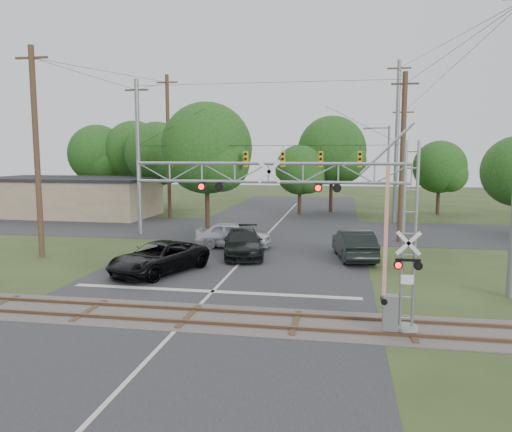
% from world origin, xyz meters
% --- Properties ---
extents(ground, '(160.00, 160.00, 0.00)m').
position_xyz_m(ground, '(0.00, 0.00, 0.00)').
color(ground, '#2C3A1A').
rests_on(ground, ground).
extents(road_main, '(14.00, 90.00, 0.02)m').
position_xyz_m(road_main, '(0.00, 10.00, 0.01)').
color(road_main, '#29292C').
rests_on(road_main, ground).
extents(road_cross, '(90.00, 12.00, 0.02)m').
position_xyz_m(road_cross, '(0.00, 24.00, 0.01)').
color(road_cross, '#29292C').
rests_on(road_cross, ground).
extents(railroad_track, '(90.00, 3.20, 0.17)m').
position_xyz_m(railroad_track, '(0.00, 2.00, 0.03)').
color(railroad_track, '#544D49').
rests_on(railroad_track, ground).
extents(crossing_gantry, '(9.96, 0.83, 6.51)m').
position_xyz_m(crossing_gantry, '(4.88, 1.65, 4.04)').
color(crossing_gantry, gray).
rests_on(crossing_gantry, ground).
extents(traffic_signal_span, '(19.34, 0.36, 11.50)m').
position_xyz_m(traffic_signal_span, '(0.91, 20.00, 5.75)').
color(traffic_signal_span, slate).
rests_on(traffic_signal_span, ground).
extents(pickup_black, '(4.57, 6.27, 1.59)m').
position_xyz_m(pickup_black, '(-3.63, 8.46, 0.79)').
color(pickup_black, black).
rests_on(pickup_black, ground).
extents(car_dark, '(3.39, 5.87, 1.60)m').
position_xyz_m(car_dark, '(-0.22, 13.37, 0.80)').
color(car_dark, black).
rests_on(car_dark, ground).
extents(sedan_silver, '(4.95, 2.09, 1.67)m').
position_xyz_m(sedan_silver, '(-1.35, 15.90, 0.84)').
color(sedan_silver, '#B7B8C0').
rests_on(sedan_silver, ground).
extents(suv_dark, '(2.69, 5.46, 1.72)m').
position_xyz_m(suv_dark, '(6.28, 13.68, 0.86)').
color(suv_dark, black).
rests_on(suv_dark, ground).
extents(commercial_building, '(16.33, 8.56, 3.77)m').
position_xyz_m(commercial_building, '(-20.57, 29.44, 1.90)').
color(commercial_building, '#8A7E5C').
rests_on(commercial_building, ground).
extents(streetlight, '(2.24, 0.23, 8.38)m').
position_xyz_m(streetlight, '(9.08, 27.97, 4.69)').
color(streetlight, slate).
rests_on(streetlight, ground).
extents(utility_poles, '(26.62, 28.21, 13.99)m').
position_xyz_m(utility_poles, '(2.20, 22.26, 6.46)').
color(utility_poles, '#40321D').
rests_on(utility_poles, ground).
extents(treeline, '(52.37, 22.66, 10.06)m').
position_xyz_m(treeline, '(-3.14, 33.74, 5.89)').
color(treeline, '#382619').
rests_on(treeline, ground).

